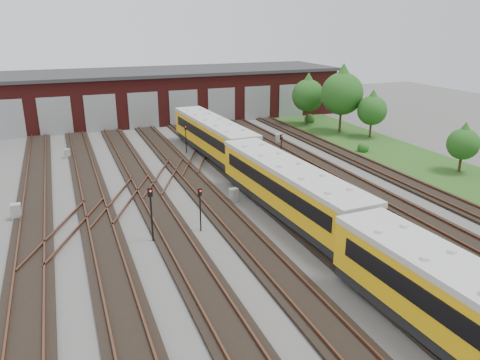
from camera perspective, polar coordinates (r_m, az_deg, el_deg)
name	(u,v)px	position (r m, az deg, el deg)	size (l,w,h in m)	color
ground	(284,241)	(28.28, 5.34, -7.44)	(120.00, 120.00, 0.00)	#4E4B48
track_network	(277,236)	(28.64, 4.51, -6.82)	(30.40, 70.00, 0.33)	black
maintenance_shed	(150,95)	(64.27, -10.95, 10.20)	(51.00, 12.50, 6.35)	#511614
grass_verge	(419,163)	(46.41, 21.02, 1.98)	(8.00, 55.00, 0.05)	#1D4A18
metro_train	(289,188)	(31.13, 5.97, -0.99)	(3.53, 47.70, 3.22)	black
signal_mast_0	(200,204)	(28.85, -4.88, -2.96)	(0.25, 0.24, 2.82)	black
signal_mast_1	(151,207)	(27.83, -10.80, -3.31)	(0.28, 0.26, 3.36)	black
signal_mast_2	(186,136)	(46.59, -6.62, 5.41)	(0.23, 0.22, 2.77)	black
signal_mast_3	(281,147)	(41.45, 5.04, 4.05)	(0.26, 0.25, 3.08)	black
relay_cabinet_0	(16,212)	(34.27, -25.62, -3.50)	(0.65, 0.54, 1.08)	#96989A
relay_cabinet_1	(67,153)	(47.85, -20.31, 3.06)	(0.52, 0.44, 0.87)	#96989A
relay_cabinet_2	(234,195)	(33.98, -0.76, -1.83)	(0.59, 0.49, 0.98)	#96989A
relay_cabinet_3	(246,148)	(46.95, 0.72, 3.97)	(0.53, 0.44, 0.88)	#96989A
relay_cabinet_4	(278,139)	(50.38, 4.67, 5.04)	(0.63, 0.52, 1.04)	#96989A
tree_0	(308,92)	(59.31, 8.29, 10.62)	(3.95, 3.95, 6.55)	#352918
tree_1	(372,107)	(54.27, 15.84, 8.57)	(3.27, 3.27, 5.41)	#352918
tree_2	(342,89)	(55.64, 12.37, 10.83)	(4.83, 4.83, 8.01)	#352918
tree_3	(464,140)	(44.14, 25.61, 4.39)	(2.70, 2.70, 4.47)	#352918
bush_1	(363,146)	(48.52, 14.80, 3.99)	(1.14, 1.14, 1.14)	#1E4D16
bush_2	(310,118)	(61.33, 8.49, 7.53)	(1.35, 1.35, 1.35)	#1E4D16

